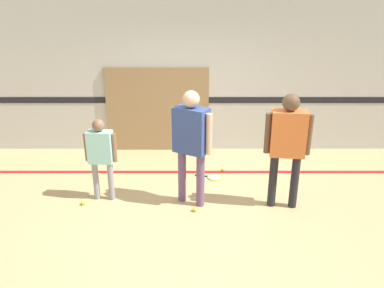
{
  "coord_description": "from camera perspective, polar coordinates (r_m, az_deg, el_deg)",
  "views": [
    {
      "loc": [
        0.01,
        -4.83,
        2.8
      ],
      "look_at": [
        -0.01,
        0.11,
        0.94
      ],
      "focal_mm": 35.0,
      "sensor_mm": 36.0,
      "label": 1
    }
  ],
  "objects": [
    {
      "name": "ground_plane",
      "position": [
        5.58,
        0.06,
        -9.42
      ],
      "size": [
        16.0,
        16.0,
        0.0
      ],
      "primitive_type": "plane",
      "color": "tan"
    },
    {
      "name": "wall_back",
      "position": [
        7.26,
        0.09,
        11.15
      ],
      "size": [
        16.0,
        0.07,
        3.2
      ],
      "color": "beige",
      "rests_on": "ground_plane"
    },
    {
      "name": "wall_panel",
      "position": [
        7.4,
        -5.13,
        5.22
      ],
      "size": [
        2.0,
        0.05,
        1.67
      ],
      "color": "#93754C",
      "rests_on": "ground_plane"
    },
    {
      "name": "floor_stripe",
      "position": [
        6.63,
        0.07,
        -4.27
      ],
      "size": [
        14.4,
        0.1,
        0.01
      ],
      "color": "red",
      "rests_on": "ground_plane"
    },
    {
      "name": "person_instructor",
      "position": [
        5.24,
        -0.0,
        1.19
      ],
      "size": [
        0.57,
        0.46,
        1.7
      ],
      "rotation": [
        0.0,
        0.0,
        -0.52
      ],
      "color": "#6B4C70",
      "rests_on": "ground_plane"
    },
    {
      "name": "person_student_left",
      "position": [
        5.6,
        -13.61,
        -1.05
      ],
      "size": [
        0.48,
        0.22,
        1.26
      ],
      "rotation": [
        0.0,
        0.0,
        -0.08
      ],
      "color": "gray",
      "rests_on": "ground_plane"
    },
    {
      "name": "person_student_right",
      "position": [
        5.32,
        14.5,
        0.66
      ],
      "size": [
        0.63,
        0.32,
        1.68
      ],
      "rotation": [
        0.0,
        0.0,
        3.02
      ],
      "color": "#232328",
      "rests_on": "ground_plane"
    },
    {
      "name": "racket_spare_on_floor",
      "position": [
        6.43,
        3.46,
        -5.06
      ],
      "size": [
        0.5,
        0.32,
        0.03
      ],
      "rotation": [
        0.0,
        0.0,
        2.89
      ],
      "color": "#C6D838",
      "rests_on": "ground_plane"
    },
    {
      "name": "tennis_ball_near_instructor",
      "position": [
        5.43,
        0.57,
        -9.93
      ],
      "size": [
        0.07,
        0.07,
        0.07
      ],
      "primitive_type": "sphere",
      "color": "#CCE038",
      "rests_on": "ground_plane"
    },
    {
      "name": "tennis_ball_by_spare_racket",
      "position": [
        6.67,
        4.87,
        -3.9
      ],
      "size": [
        0.07,
        0.07,
        0.07
      ],
      "primitive_type": "sphere",
      "color": "#CCE038",
      "rests_on": "ground_plane"
    },
    {
      "name": "tennis_ball_stray_left",
      "position": [
        5.82,
        -16.12,
        -8.59
      ],
      "size": [
        0.07,
        0.07,
        0.07
      ],
      "primitive_type": "sphere",
      "color": "#CCE038",
      "rests_on": "ground_plane"
    }
  ]
}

